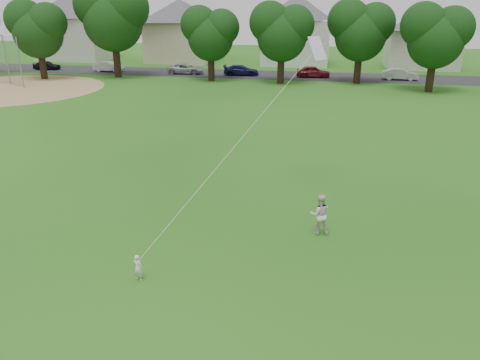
# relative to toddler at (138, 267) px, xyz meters

# --- Properties ---
(ground) EXTENTS (160.00, 160.00, 0.00)m
(ground) POSITION_rel_toddler_xyz_m (0.56, 1.24, -0.44)
(ground) COLOR #205613
(ground) RESTS_ON ground
(street) EXTENTS (90.00, 7.00, 0.01)m
(street) POSITION_rel_toddler_xyz_m (0.56, 43.24, -0.44)
(street) COLOR #2D2D30
(street) RESTS_ON ground
(dirt_infield) EXTENTS (18.00, 18.00, 0.02)m
(dirt_infield) POSITION_rel_toddler_xyz_m (-25.44, 29.24, -0.43)
(dirt_infield) COLOR #9E7F51
(dirt_infield) RESTS_ON ground
(toddler) EXTENTS (0.36, 0.28, 0.88)m
(toddler) POSITION_rel_toddler_xyz_m (0.00, 0.00, 0.00)
(toddler) COLOR silver
(toddler) RESTS_ON ground
(older_boy) EXTENTS (0.86, 0.72, 1.56)m
(older_boy) POSITION_rel_toddler_xyz_m (5.39, 4.21, 0.34)
(older_boy) COLOR silver
(older_boy) RESTS_ON ground
(kite) EXTENTS (2.90, 5.08, 11.66)m
(kite) POSITION_rel_toddler_xyz_m (2.40, 4.51, 3.00)
(kite) COLOR white
(kite) RESTS_ON ground
(tree_row) EXTENTS (81.95, 8.80, 10.60)m
(tree_row) POSITION_rel_toddler_xyz_m (2.93, 37.39, 5.57)
(tree_row) COLOR black
(tree_row) RESTS_ON ground
(parked_cars) EXTENTS (45.94, 2.15, 1.28)m
(parked_cars) POSITION_rel_toddler_xyz_m (-7.30, 42.24, 0.17)
(parked_cars) COLOR black
(parked_cars) RESTS_ON ground
(house_row) EXTENTS (77.97, 14.15, 10.60)m
(house_row) POSITION_rel_toddler_xyz_m (-1.36, 53.24, 4.65)
(house_row) COLOR beige
(house_row) RESTS_ON ground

